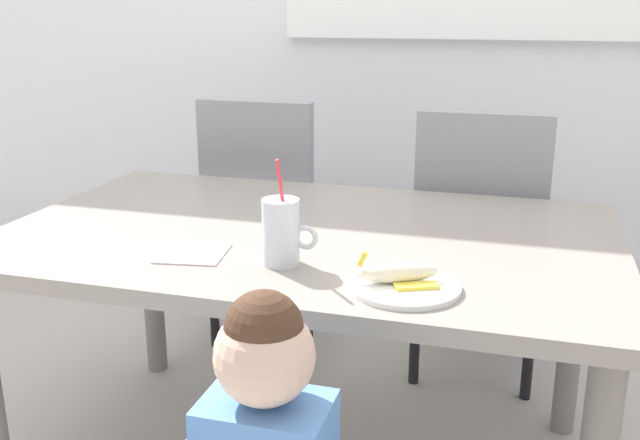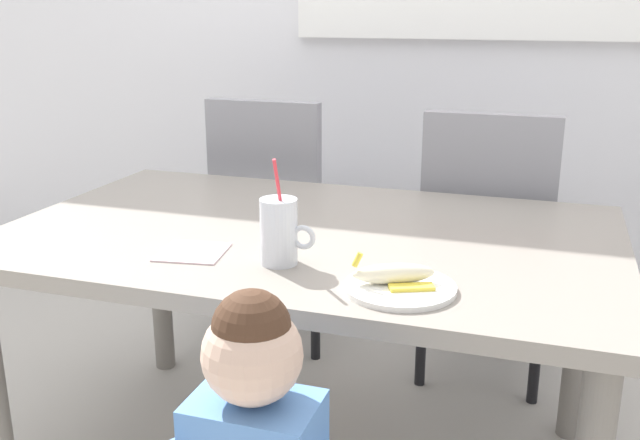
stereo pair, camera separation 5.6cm
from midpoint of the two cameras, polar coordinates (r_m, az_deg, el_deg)
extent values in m
cube|color=gray|center=(1.86, -0.02, -1.37)|extent=(1.57, 0.98, 0.04)
cylinder|color=slate|center=(2.61, -12.03, -4.68)|extent=(0.07, 0.07, 0.68)
cylinder|color=slate|center=(2.29, 20.59, -8.53)|extent=(0.07, 0.07, 0.68)
cube|color=gray|center=(2.80, -2.25, -0.43)|extent=(0.44, 0.44, 0.06)
cube|color=gray|center=(2.55, -3.88, 4.12)|extent=(0.42, 0.05, 0.48)
cylinder|color=black|center=(2.99, 2.50, -4.14)|extent=(0.04, 0.04, 0.42)
cylinder|color=black|center=(3.11, -4.26, -3.35)|extent=(0.04, 0.04, 0.42)
cylinder|color=black|center=(2.66, 0.25, -6.91)|extent=(0.04, 0.04, 0.42)
cylinder|color=black|center=(2.79, -7.24, -5.88)|extent=(0.04, 0.04, 0.42)
cube|color=gray|center=(2.58, 13.88, -2.46)|extent=(0.44, 0.44, 0.06)
cube|color=gray|center=(2.31, 13.92, 2.32)|extent=(0.42, 0.05, 0.48)
cylinder|color=black|center=(2.83, 17.72, -6.19)|extent=(0.04, 0.04, 0.42)
cylinder|color=black|center=(2.85, 10.07, -5.45)|extent=(0.04, 0.04, 0.42)
cylinder|color=black|center=(2.49, 17.53, -9.48)|extent=(0.04, 0.04, 0.42)
cylinder|color=black|center=(2.51, 8.76, -8.60)|extent=(0.04, 0.04, 0.42)
sphere|color=beige|center=(1.20, -4.06, -10.67)|extent=(0.17, 0.17, 0.17)
sphere|color=#472D1E|center=(1.18, -4.11, -8.64)|extent=(0.13, 0.13, 0.13)
cylinder|color=silver|center=(1.59, -2.29, -0.93)|extent=(0.08, 0.08, 0.15)
cylinder|color=#B2D184|center=(1.60, -2.28, -1.95)|extent=(0.07, 0.07, 0.08)
torus|color=silver|center=(1.57, -0.31, -1.40)|extent=(0.06, 0.01, 0.06)
cylinder|color=#E5333F|center=(1.56, -2.12, 1.33)|extent=(0.01, 0.08, 0.21)
cylinder|color=white|center=(1.47, 7.48, -5.37)|extent=(0.23, 0.23, 0.01)
ellipsoid|color=#F4EAC6|center=(1.47, 6.98, -4.27)|extent=(0.17, 0.11, 0.04)
cube|color=yellow|center=(1.45, 8.42, -5.33)|extent=(0.10, 0.07, 0.01)
cube|color=yellow|center=(1.52, 7.39, -4.33)|extent=(0.10, 0.07, 0.01)
cylinder|color=yellow|center=(1.45, 4.12, -3.17)|extent=(0.03, 0.02, 0.03)
cube|color=silver|center=(1.70, -9.19, -2.54)|extent=(0.17, 0.17, 0.00)
camera|label=1|loc=(0.03, -89.06, 0.28)|focal=40.15mm
camera|label=2|loc=(0.03, 90.94, -0.28)|focal=40.15mm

